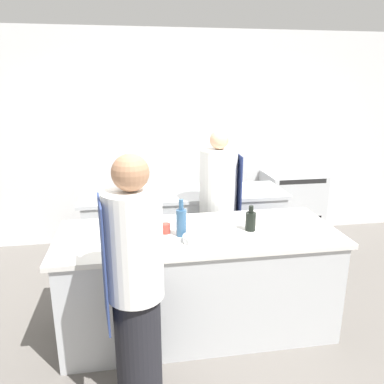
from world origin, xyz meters
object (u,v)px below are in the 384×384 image
at_px(bottle_wine, 121,218).
at_px(bottle_olive_oil, 181,222).
at_px(bowl_prep_small, 140,245).
at_px(bowl_mixing_large, 196,239).
at_px(oven_range, 291,206).
at_px(cup, 166,228).
at_px(bottle_vinegar, 251,221).
at_px(chef_at_stove, 218,210).
at_px(chef_at_prep_near, 135,285).

bearing_deg(bottle_wine, bottle_olive_oil, -25.80).
bearing_deg(bowl_prep_small, bowl_mixing_large, 6.91).
bearing_deg(bottle_olive_oil, oven_range, 45.64).
distance_m(oven_range, cup, 2.65).
bearing_deg(bowl_prep_small, bottle_vinegar, 12.93).
height_order(oven_range, bottle_vinegar, bottle_vinegar).
relative_size(bottle_olive_oil, bottle_vinegar, 1.42).
bearing_deg(bottle_vinegar, bottle_olive_oil, -177.79).
xyz_separation_m(chef_at_stove, cup, (-0.63, -0.76, 0.13)).
bearing_deg(oven_range, bottle_vinegar, -123.42).
distance_m(chef_at_prep_near, bowl_mixing_large, 0.71).
distance_m(chef_at_stove, bowl_mixing_large, 1.07).
distance_m(oven_range, bottle_vinegar, 2.23).
bearing_deg(bowl_prep_small, chef_at_stove, 50.42).
distance_m(bottle_olive_oil, bottle_vinegar, 0.60).
relative_size(oven_range, bottle_olive_oil, 3.03).
bearing_deg(bottle_wine, bottle_vinegar, -11.17).
relative_size(oven_range, bowl_prep_small, 3.79).
xyz_separation_m(chef_at_prep_near, bottle_wine, (-0.10, 0.89, 0.15)).
bearing_deg(bowl_prep_small, bottle_olive_oil, 29.24).
xyz_separation_m(chef_at_prep_near, chef_at_stove, (0.90, 1.49, -0.04)).
bearing_deg(bottle_olive_oil, bottle_wine, 154.20).
bearing_deg(bowl_mixing_large, bottle_wine, 147.19).
bearing_deg(bowl_mixing_large, chef_at_stove, 67.11).
height_order(bottle_olive_oil, bowl_mixing_large, bottle_olive_oil).
height_order(chef_at_stove, bowl_prep_small, chef_at_stove).
bearing_deg(chef_at_stove, cup, -37.79).
xyz_separation_m(chef_at_prep_near, cup, (0.27, 0.73, 0.09)).
bearing_deg(bottle_olive_oil, bowl_prep_small, -150.76).
relative_size(bowl_mixing_large, bowl_prep_small, 0.83).
bearing_deg(bottle_olive_oil, chef_at_prep_near, -121.01).
bearing_deg(chef_at_prep_near, cup, -27.54).
height_order(chef_at_prep_near, cup, chef_at_prep_near).
bearing_deg(bottle_olive_oil, chef_at_stove, 58.82).
height_order(chef_at_stove, bottle_wine, chef_at_stove).
bearing_deg(oven_range, bowl_prep_small, -136.53).
height_order(chef_at_prep_near, bottle_vinegar, chef_at_prep_near).
relative_size(oven_range, cup, 11.43).
height_order(chef_at_stove, bottle_olive_oil, chef_at_stove).
bearing_deg(bottle_wine, bowl_prep_small, -71.09).
distance_m(chef_at_stove, bottle_vinegar, 0.84).
height_order(chef_at_stove, bowl_mixing_large, chef_at_stove).
xyz_separation_m(oven_range, bottle_olive_oil, (-1.79, -1.83, 0.57)).
height_order(oven_range, chef_at_prep_near, chef_at_prep_near).
bearing_deg(bowl_mixing_large, bottle_olive_oil, 123.86).
height_order(bottle_wine, bowl_mixing_large, bottle_wine).
bearing_deg(cup, bottle_olive_oil, -31.47).
height_order(oven_range, bowl_mixing_large, bowl_mixing_large).
distance_m(bottle_olive_oil, bowl_mixing_large, 0.20).
height_order(bottle_olive_oil, bowl_prep_small, bottle_olive_oil).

